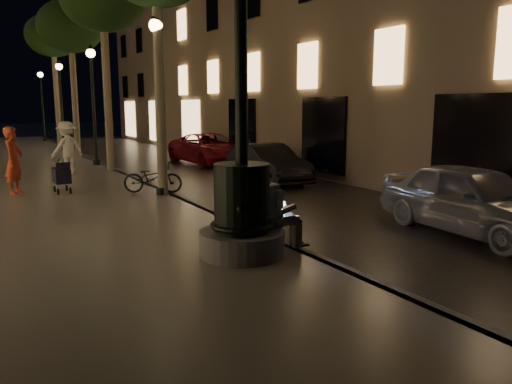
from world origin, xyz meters
TOP-DOWN VIEW (x-y plane):
  - ground at (0.00, 15.00)m, footprint 120.00×120.00m
  - cobble_lane at (3.00, 15.00)m, footprint 6.00×45.00m
  - curb_strip at (0.00, 15.00)m, footprint 0.25×45.00m
  - building_right at (10.00, 18.00)m, footprint 8.00×36.00m
  - fountain_lamppost at (-1.00, 2.00)m, footprint 1.40×1.40m
  - seated_man_laptop at (-0.39, 2.00)m, footprint 1.00×0.34m
  - tree_second at (-0.20, 14.00)m, footprint 3.00×3.00m
  - tree_third at (-0.30, 20.00)m, footprint 3.00×3.00m
  - tree_far at (-0.22, 26.00)m, footprint 3.00×3.00m
  - lamp_curb_a at (-0.30, 8.00)m, footprint 0.36×0.36m
  - lamp_curb_b at (-0.30, 16.00)m, footprint 0.36×0.36m
  - lamp_curb_c at (-0.30, 24.00)m, footprint 0.36×0.36m
  - lamp_curb_d at (-0.30, 32.00)m, footprint 0.36×0.36m
  - stroller at (-2.61, 9.60)m, footprint 0.42×0.95m
  - car_front at (4.08, 1.50)m, footprint 2.05×4.38m
  - car_second at (4.00, 9.54)m, footprint 1.59×4.07m
  - car_third at (4.62, 15.62)m, footprint 2.49×5.02m
  - pedestrian_red at (-3.74, 10.19)m, footprint 0.70×0.80m
  - pedestrian_white at (-1.81, 13.47)m, footprint 1.38×1.11m
  - bicycle at (-0.40, 8.40)m, footprint 1.69×1.30m

SIDE VIEW (x-z plane):
  - ground at x=0.00m, z-range 0.00..0.00m
  - cobble_lane at x=3.00m, z-range 0.00..0.02m
  - curb_strip at x=0.00m, z-range 0.00..0.20m
  - bicycle at x=-0.40m, z-range 0.20..1.05m
  - car_second at x=4.00m, z-range 0.00..1.32m
  - car_third at x=4.62m, z-range 0.00..1.37m
  - stroller at x=-2.61m, z-range 0.20..1.17m
  - car_front at x=4.08m, z-range 0.00..1.45m
  - seated_man_laptop at x=-0.39m, z-range 0.24..1.61m
  - pedestrian_red at x=-3.74m, z-range 0.20..2.05m
  - pedestrian_white at x=-1.81m, z-range 0.20..2.07m
  - fountain_lamppost at x=-1.00m, z-range -1.39..3.81m
  - lamp_curb_a at x=-0.30m, z-range 0.83..5.64m
  - lamp_curb_b at x=-0.30m, z-range 0.83..5.64m
  - lamp_curb_c at x=-0.30m, z-range 0.83..5.64m
  - lamp_curb_d at x=-0.30m, z-range 0.83..5.64m
  - tree_third at x=-0.30m, z-range 2.54..9.74m
  - tree_second at x=-0.20m, z-range 2.63..10.03m
  - tree_far at x=-0.22m, z-range 2.68..10.18m
  - building_right at x=10.00m, z-range 0.00..15.00m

